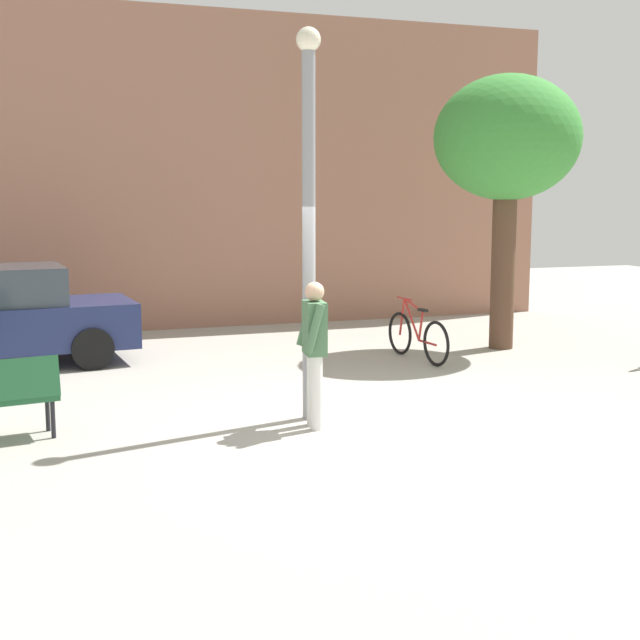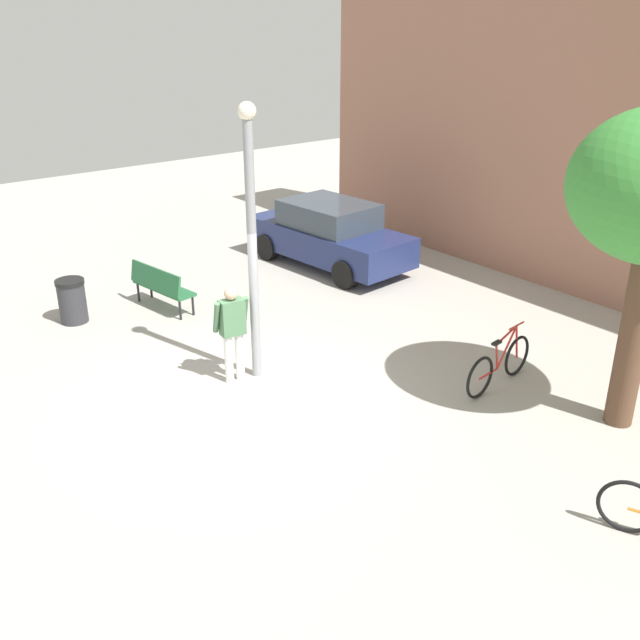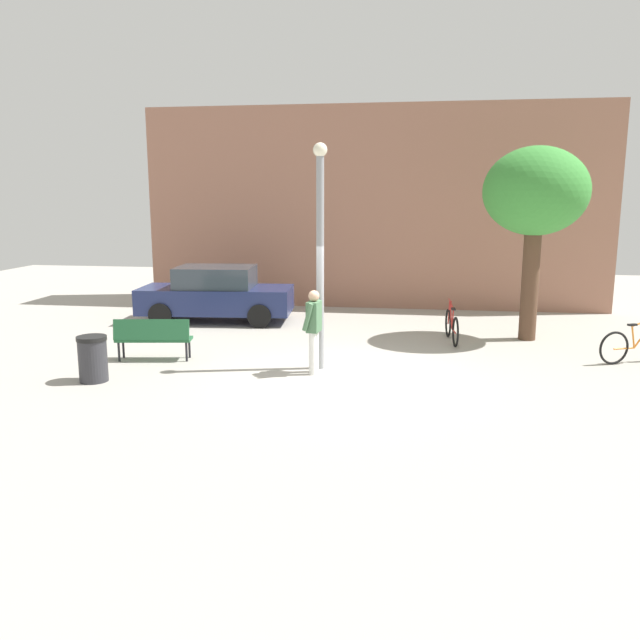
# 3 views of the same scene
# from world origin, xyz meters

# --- Properties ---
(ground_plane) EXTENTS (36.00, 36.00, 0.00)m
(ground_plane) POSITION_xyz_m (0.00, 0.00, 0.00)
(ground_plane) COLOR #A8A399
(building_facade) EXTENTS (14.40, 2.00, 6.20)m
(building_facade) POSITION_xyz_m (0.00, 8.86, 3.10)
(building_facade) COLOR #9E6B56
(building_facade) RESTS_ON ground_plane
(lamppost) EXTENTS (0.28, 0.28, 4.49)m
(lamppost) POSITION_xyz_m (-0.52, 0.48, 2.51)
(lamppost) COLOR gray
(lamppost) RESTS_ON ground_plane
(person_by_lamppost) EXTENTS (0.33, 0.61, 1.67)m
(person_by_lamppost) POSITION_xyz_m (-0.58, 0.09, 0.97)
(person_by_lamppost) COLOR white
(person_by_lamppost) RESTS_ON ground_plane
(park_bench) EXTENTS (1.65, 0.71, 0.92)m
(park_bench) POSITION_xyz_m (-4.14, 0.56, 0.55)
(park_bench) COLOR #236038
(park_bench) RESTS_ON ground_plane
(bicycle_red) EXTENTS (0.25, 1.80, 0.97)m
(bicycle_red) POSITION_xyz_m (2.26, 3.38, 0.38)
(bicycle_red) COLOR black
(bicycle_red) RESTS_ON ground_plane
(parked_car_navy) EXTENTS (4.32, 2.09, 1.55)m
(parked_car_navy) POSITION_xyz_m (-4.14, 4.99, 0.77)
(parked_car_navy) COLOR navy
(parked_car_navy) RESTS_ON ground_plane
(trash_bin) EXTENTS (0.56, 0.56, 0.88)m
(trash_bin) POSITION_xyz_m (-4.64, -1.10, 0.44)
(trash_bin) COLOR #2D2D33
(trash_bin) RESTS_ON ground_plane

